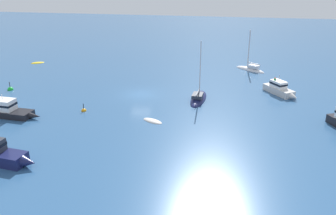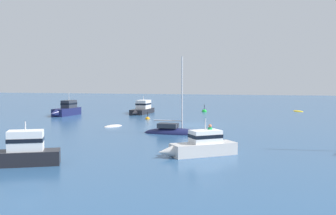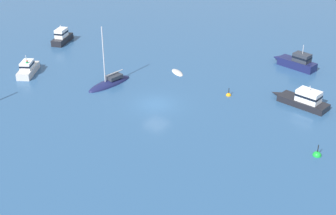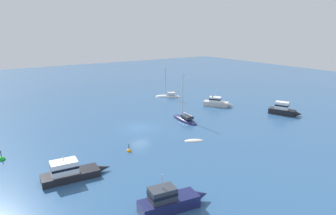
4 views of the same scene
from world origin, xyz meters
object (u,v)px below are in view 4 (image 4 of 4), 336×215
at_px(launch, 217,102).
at_px(sloop, 168,96).
at_px(channel_buoy, 2,160).
at_px(dinghy, 194,141).
at_px(launch_1, 283,110).
at_px(sailboat, 185,120).
at_px(cabin_cruiser, 170,200).
at_px(mooring_buoy, 129,151).
at_px(launch_2, 70,172).

bearing_deg(launch, sloop, 161.10).
bearing_deg(channel_buoy, dinghy, -18.39).
relative_size(launch_1, sailboat, 0.67).
distance_m(sailboat, channel_buoy, 25.20).
bearing_deg(cabin_cruiser, mooring_buoy, 86.25).
bearing_deg(cabin_cruiser, launch, 48.78).
bearing_deg(launch_2, launch, 27.39).
xyz_separation_m(launch, cabin_cruiser, (-25.03, -22.22, 0.11)).
distance_m(channel_buoy, mooring_buoy, 13.78).
relative_size(dinghy, sloop, 0.39).
relative_size(dinghy, channel_buoy, 1.77).
bearing_deg(dinghy, sloop, -88.41).
distance_m(sloop, cabin_cruiser, 39.82).
height_order(sloop, launch_2, sloop).
bearing_deg(mooring_buoy, sloop, 47.45).
relative_size(dinghy, cabin_cruiser, 0.43).
xyz_separation_m(channel_buoy, mooring_buoy, (12.65, -5.48, 0.00)).
xyz_separation_m(launch, channel_buoy, (-35.32, -4.52, -0.68)).
height_order(launch_2, channel_buoy, launch_2).
distance_m(launch_1, launch_2, 35.87).
relative_size(sailboat, launch_2, 1.16).
bearing_deg(mooring_buoy, launch_2, -159.39).
height_order(launch_1, mooring_buoy, launch_1).
height_order(launch_1, sloop, sloop).
xyz_separation_m(dinghy, mooring_buoy, (-8.39, 1.51, 0.01)).
height_order(sloop, channel_buoy, sloop).
bearing_deg(mooring_buoy, launch, 23.80).
relative_size(launch, sailboat, 0.67).
bearing_deg(launch, launch_2, -102.31).
relative_size(launch, sloop, 0.77).
height_order(dinghy, launch_2, launch_2).
relative_size(sailboat, mooring_buoy, 6.46).
bearing_deg(channel_buoy, sailboat, 1.46).
bearing_deg(sloop, dinghy, 101.82).
xyz_separation_m(sloop, launch_2, (-26.99, -23.98, 0.58)).
relative_size(sailboat, cabin_cruiser, 1.26).
relative_size(launch, launch_2, 0.78).
xyz_separation_m(launch_1, launch_2, (-35.77, -2.76, -0.07)).
distance_m(launch_1, dinghy, 19.86).
relative_size(launch_1, dinghy, 1.98).
height_order(dinghy, channel_buoy, channel_buoy).
xyz_separation_m(launch_2, channel_buoy, (-5.05, 8.33, -0.74)).
xyz_separation_m(sailboat, channel_buoy, (-25.19, -0.64, -0.09)).
height_order(sloop, cabin_cruiser, sloop).
relative_size(launch_1, mooring_buoy, 4.36).
distance_m(launch_2, channel_buoy, 9.77).
relative_size(launch, channel_buoy, 3.49).
bearing_deg(sloop, cabin_cruiser, 94.64).
distance_m(launch, cabin_cruiser, 33.47).
bearing_deg(sailboat, launch_2, 117.97).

